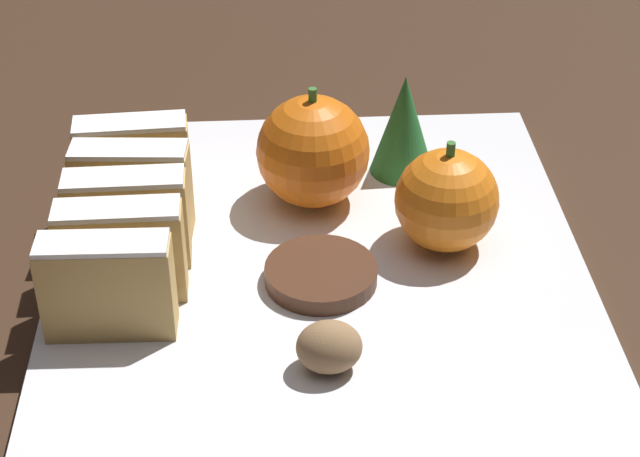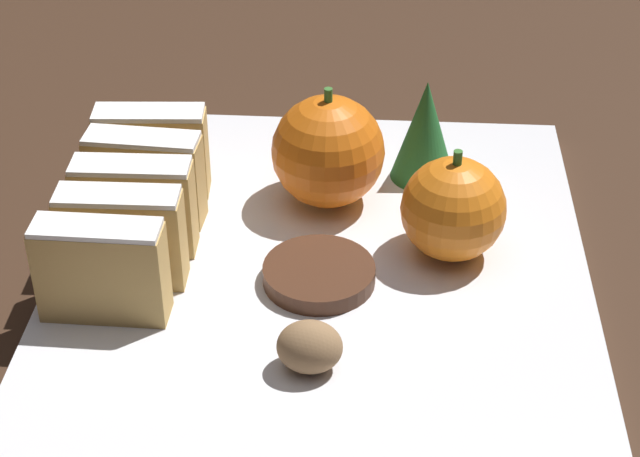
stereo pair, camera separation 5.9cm
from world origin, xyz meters
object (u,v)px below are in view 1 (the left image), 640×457
(orange_far, at_px, (308,152))
(walnut, at_px, (339,347))
(orange_near, at_px, (447,200))
(chocolate_cookie, at_px, (326,274))

(orange_far, xyz_separation_m, walnut, (0.01, -0.16, -0.02))
(orange_near, distance_m, orange_far, 0.09)
(orange_far, bearing_deg, chocolate_cookie, -86.17)
(walnut, bearing_deg, orange_near, 56.30)
(orange_near, relative_size, chocolate_cookie, 1.08)
(walnut, height_order, chocolate_cookie, walnut)
(orange_near, bearing_deg, orange_far, 146.34)
(orange_near, xyz_separation_m, walnut, (-0.07, -0.10, -0.02))
(orange_far, distance_m, walnut, 0.16)
(orange_near, relative_size, walnut, 2.04)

